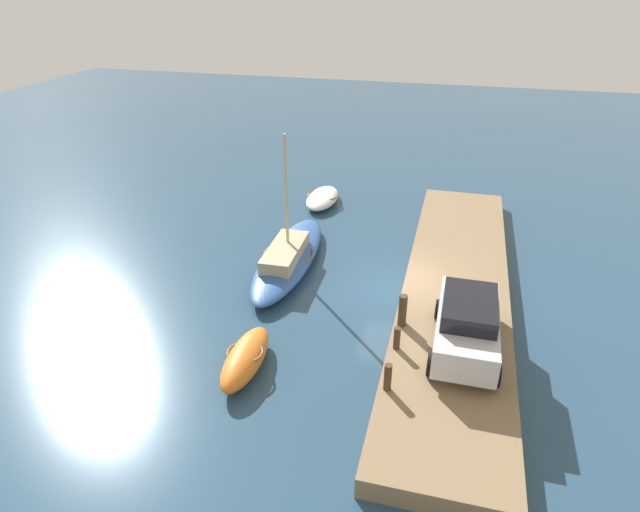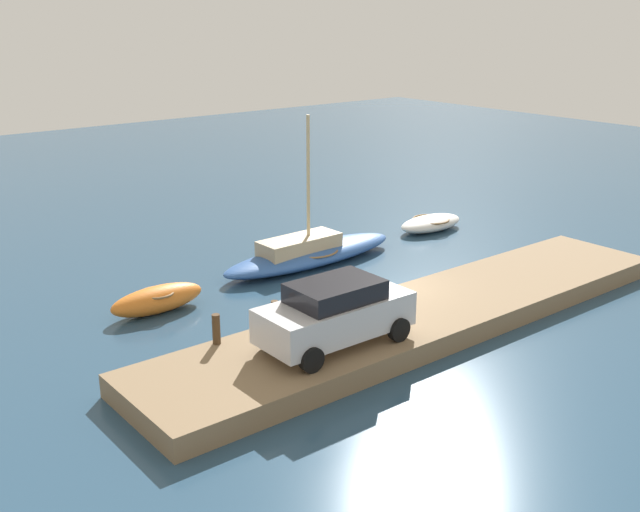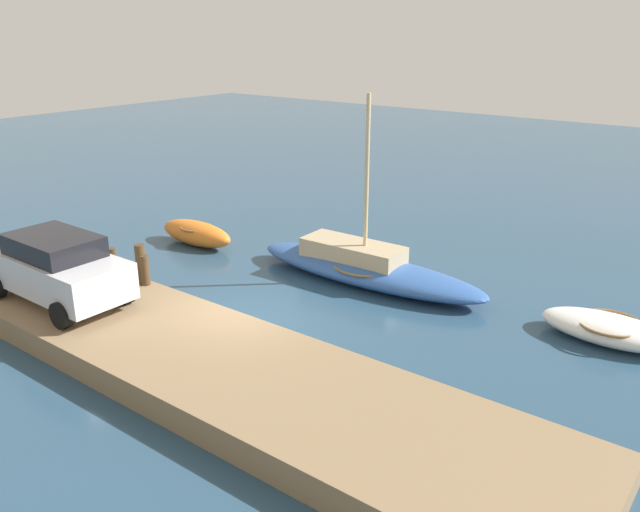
% 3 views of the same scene
% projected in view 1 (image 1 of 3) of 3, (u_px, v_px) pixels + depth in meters
% --- Properties ---
extents(ground_plane, '(84.00, 84.00, 0.00)m').
position_uv_depth(ground_plane, '(395.00, 290.00, 20.54)').
color(ground_plane, navy).
extents(dock_platform, '(18.66, 3.68, 0.61)m').
position_uv_depth(dock_platform, '(455.00, 291.00, 19.92)').
color(dock_platform, '#846B4C').
rests_on(dock_platform, ground_plane).
extents(sailboat_blue, '(7.56, 2.15, 5.44)m').
position_uv_depth(sailboat_blue, '(288.00, 256.00, 21.96)').
color(sailboat_blue, '#2D569E').
rests_on(sailboat_blue, ground_plane).
extents(rowboat_white, '(3.20, 1.56, 0.62)m').
position_uv_depth(rowboat_white, '(322.00, 198.00, 27.89)').
color(rowboat_white, white).
rests_on(rowboat_white, ground_plane).
extents(dinghy_orange, '(3.08, 1.12, 0.83)m').
position_uv_depth(dinghy_orange, '(245.00, 358.00, 16.29)').
color(dinghy_orange, orange).
rests_on(dinghy_orange, ground_plane).
extents(mooring_post_west, '(0.21, 0.21, 0.82)m').
position_uv_depth(mooring_post_west, '(388.00, 377.00, 14.64)').
color(mooring_post_west, '#47331E').
rests_on(mooring_post_west, dock_platform).
extents(mooring_post_mid_west, '(0.20, 0.20, 0.73)m').
position_uv_depth(mooring_post_mid_west, '(397.00, 338.00, 16.25)').
color(mooring_post_mid_west, '#47331E').
rests_on(mooring_post_mid_west, dock_platform).
extents(mooring_post_mid_east, '(0.27, 0.27, 1.10)m').
position_uv_depth(mooring_post_mid_east, '(402.00, 311.00, 17.22)').
color(mooring_post_mid_east, '#47331E').
rests_on(mooring_post_mid_east, dock_platform).
extents(mooring_post_east, '(0.25, 0.25, 0.82)m').
position_uv_depth(mooring_post_east, '(403.00, 312.00, 17.40)').
color(mooring_post_east, '#47331E').
rests_on(mooring_post_east, dock_platform).
extents(parked_car, '(4.14, 1.98, 1.72)m').
position_uv_depth(parked_car, '(467.00, 323.00, 16.00)').
color(parked_car, silver).
rests_on(parked_car, dock_platform).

